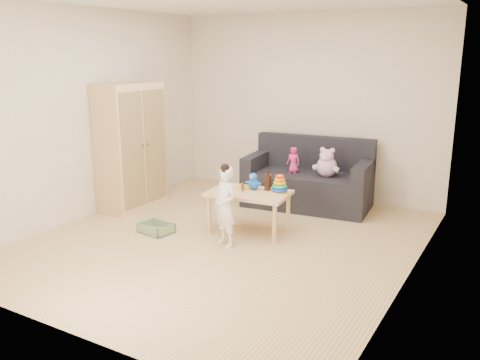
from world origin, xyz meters
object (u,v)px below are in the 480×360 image
Objects in this scene: wardrobe at (131,146)px; toddler at (225,207)px; play_table at (249,212)px; sofa at (307,190)px.

toddler is (1.85, -0.59, -0.40)m from wardrobe.
play_table is at bearing 113.13° from toddler.
play_table is at bearing -2.50° from wardrobe.
play_table reaches higher than sofa.
sofa is 1.29m from play_table.
sofa is (2.05, 1.20, -0.60)m from wardrobe.
wardrobe is 1.93× the size of toddler.
wardrobe reaches higher than play_table.
toddler is at bearing -102.41° from sofa.
play_table is at bearing -104.73° from sofa.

